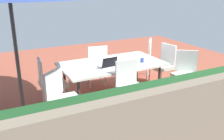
% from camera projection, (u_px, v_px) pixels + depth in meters
% --- Properties ---
extents(ground_plane, '(10.00, 10.00, 0.02)m').
position_uv_depth(ground_plane, '(112.00, 97.00, 5.36)').
color(ground_plane, '#9E4C38').
extents(hedge_row, '(6.30, 0.87, 1.15)m').
position_uv_depth(hedge_row, '(203.00, 129.00, 3.09)').
color(hedge_row, '#1E4C23').
rests_on(hedge_row, ground_plane).
extents(dining_table, '(2.07, 1.16, 0.74)m').
position_uv_depth(dining_table, '(112.00, 65.00, 5.13)').
color(dining_table, silver).
rests_on(dining_table, ground_plane).
extents(chair_north, '(0.46, 0.46, 0.98)m').
position_uv_depth(chair_north, '(130.00, 85.00, 4.51)').
color(chair_north, silver).
rests_on(chair_north, ground_plane).
extents(chair_west, '(0.49, 0.48, 0.98)m').
position_uv_depth(chair_west, '(163.00, 63.00, 5.74)').
color(chair_west, silver).
rests_on(chair_west, ground_plane).
extents(chair_southwest, '(0.59, 0.58, 0.98)m').
position_uv_depth(chair_southwest, '(144.00, 56.00, 6.33)').
color(chair_southwest, silver).
rests_on(chair_southwest, ground_plane).
extents(chair_northwest, '(0.58, 0.58, 0.98)m').
position_uv_depth(chair_northwest, '(186.00, 72.00, 5.16)').
color(chair_northwest, silver).
rests_on(chair_northwest, ground_plane).
extents(chair_south, '(0.48, 0.49, 0.98)m').
position_uv_depth(chair_south, '(96.00, 63.00, 5.75)').
color(chair_south, silver).
rests_on(chair_south, ground_plane).
extents(chair_east, '(0.48, 0.47, 0.98)m').
position_uv_depth(chair_east, '(49.00, 81.00, 4.67)').
color(chair_east, silver).
rests_on(chair_east, ground_plane).
extents(chair_northeast, '(0.58, 0.59, 0.98)m').
position_uv_depth(chair_northeast, '(62.00, 97.00, 4.02)').
color(chair_northeast, silver).
rests_on(chair_northeast, ground_plane).
extents(laptop, '(0.34, 0.27, 0.21)m').
position_uv_depth(laptop, '(108.00, 65.00, 4.85)').
color(laptop, '#B7B7BC').
rests_on(laptop, dining_table).
extents(cup, '(0.07, 0.07, 0.09)m').
position_uv_depth(cup, '(142.00, 60.00, 5.16)').
color(cup, '#334C99').
rests_on(cup, dining_table).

